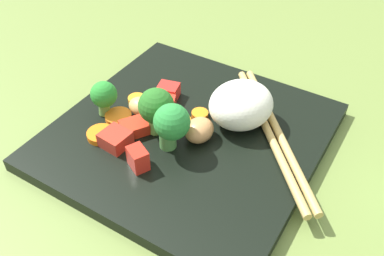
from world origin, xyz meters
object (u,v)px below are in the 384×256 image
Objects in this scene: chopstick_pair at (273,132)px; square_plate at (188,135)px; broccoli_floret_2 at (168,123)px; carrot_slice_3 at (118,117)px; rice_mound at (241,105)px.

square_plate is at bearing 75.11° from chopstick_pair.
broccoli_floret_2 is 8.46cm from carrot_slice_3.
carrot_slice_3 is at bearing 171.25° from broccoli_floret_2.
rice_mound is at bearing 56.25° from broccoli_floret_2.
rice_mound reaches higher than chopstick_pair.
square_plate is at bearing -137.84° from rice_mound.
square_plate is 1.47× the size of chopstick_pair.
broccoli_floret_2 is 12.33cm from chopstick_pair.
chopstick_pair is at bearing 23.89° from square_plate.
carrot_slice_3 is at bearing -164.65° from square_plate.
chopstick_pair is (4.29, -0.22, -2.20)cm from rice_mound.
broccoli_floret_2 is 0.30× the size of chopstick_pair.
chopstick_pair is at bearing 38.23° from broccoli_floret_2.
rice_mound is 0.38× the size of chopstick_pair.
square_plate is 3.83× the size of rice_mound.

